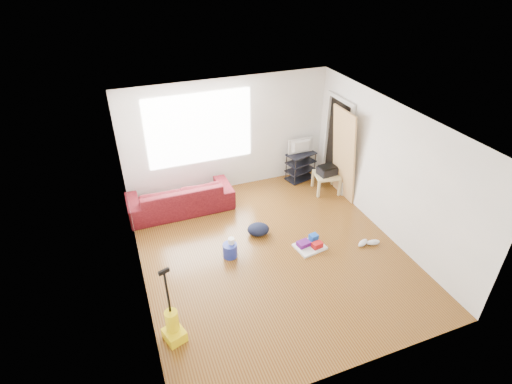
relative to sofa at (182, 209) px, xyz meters
name	(u,v)px	position (x,y,z in m)	size (l,w,h in m)	color
room	(274,189)	(1.31, -1.80, 1.25)	(4.51, 5.01, 2.51)	#582F0F
sofa	(182,209)	(0.00, 0.00, 0.00)	(2.13, 0.83, 0.62)	black
tv_stand	(301,166)	(2.88, 0.27, 0.34)	(0.73, 0.53, 0.66)	black
tv	(302,147)	(2.88, 0.27, 0.84)	(0.61, 0.08, 0.35)	black
side_table	(327,177)	(3.18, -0.41, 0.36)	(0.62, 0.62, 0.42)	tan
printer	(327,170)	(3.18, -0.41, 0.52)	(0.41, 0.33, 0.20)	black
bucket	(230,256)	(0.50, -1.76, 0.00)	(0.26, 0.26, 0.26)	#1F2F9D
toilet_paper	(231,247)	(0.54, -1.74, 0.18)	(0.11, 0.11, 0.11)	white
cleaning_tray	(310,244)	(1.95, -2.05, 0.06)	(0.58, 0.49, 0.19)	white
backpack	(258,234)	(1.20, -1.36, 0.00)	(0.42, 0.34, 0.23)	#131833
sneakers	(368,243)	(2.98, -2.38, 0.05)	(0.46, 0.23, 0.10)	silver
vacuum	(173,327)	(-0.77, -3.14, 0.23)	(0.34, 0.36, 1.24)	yellow
door_panel	(339,195)	(3.36, -0.70, 0.00)	(0.04, 0.80, 2.00)	tan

